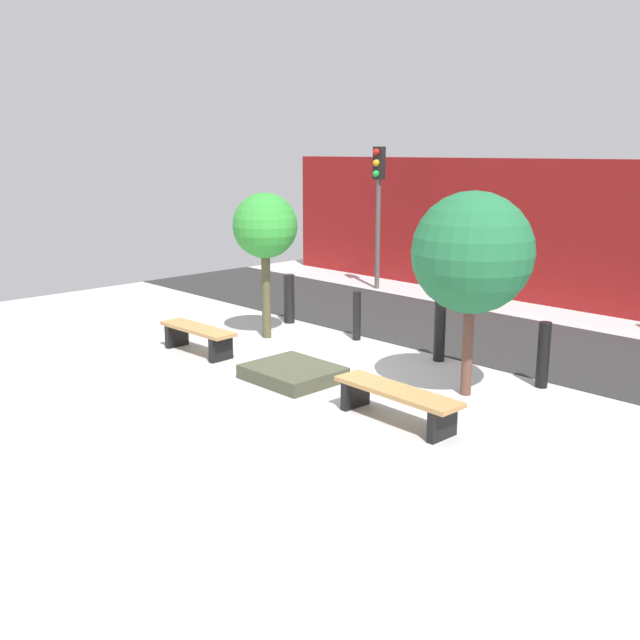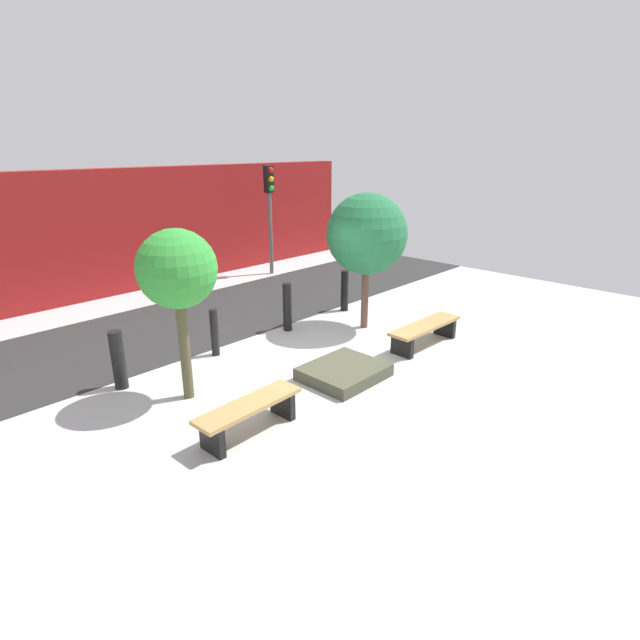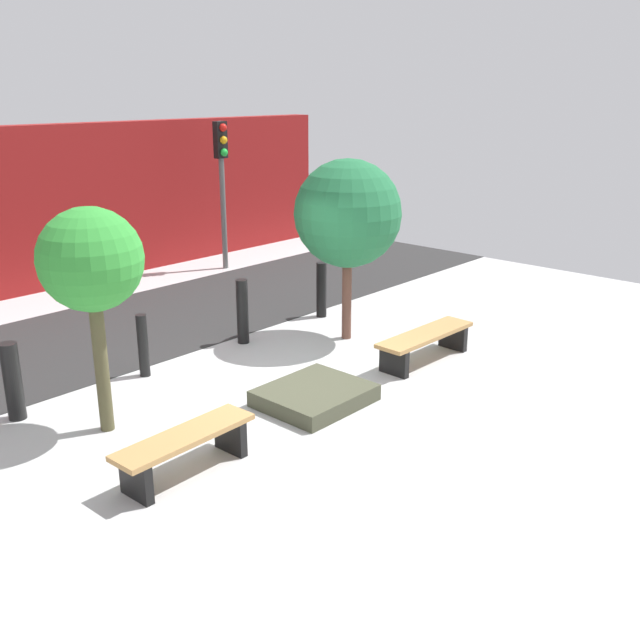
{
  "view_description": "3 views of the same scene",
  "coord_description": "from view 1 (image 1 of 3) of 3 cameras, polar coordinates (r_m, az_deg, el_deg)",
  "views": [
    {
      "loc": [
        7.78,
        -7.29,
        3.43
      ],
      "look_at": [
        0.46,
        -0.23,
        1.0
      ],
      "focal_mm": 40.0,
      "sensor_mm": 36.0,
      "label": 1
    },
    {
      "loc": [
        -5.95,
        -5.45,
        3.82
      ],
      "look_at": [
        -0.49,
        -0.26,
        1.16
      ],
      "focal_mm": 28.0,
      "sensor_mm": 36.0,
      "label": 2
    },
    {
      "loc": [
        -6.25,
        -6.14,
        3.91
      ],
      "look_at": [
        0.59,
        0.08,
        0.9
      ],
      "focal_mm": 40.0,
      "sensor_mm": 36.0,
      "label": 3
    }
  ],
  "objects": [
    {
      "name": "bollard_far_left",
      "position": [
        14.44,
        -2.49,
        1.71
      ],
      "size": [
        0.22,
        0.22,
        0.99
      ],
      "primitive_type": "cylinder",
      "color": "black",
      "rests_on": "ground"
    },
    {
      "name": "traffic_light_west",
      "position": [
        17.9,
        4.68,
        10.21
      ],
      "size": [
        0.28,
        0.27,
        3.51
      ],
      "color": "#525252",
      "rests_on": "ground"
    },
    {
      "name": "building_facade",
      "position": [
        16.87,
        18.39,
        6.62
      ],
      "size": [
        16.2,
        0.5,
        3.25
      ],
      "primitive_type": "cube",
      "color": "maroon",
      "rests_on": "ground"
    },
    {
      "name": "bollard_left",
      "position": [
        13.13,
        2.96,
        0.34
      ],
      "size": [
        0.15,
        0.15,
        0.91
      ],
      "primitive_type": "cylinder",
      "color": "black",
      "rests_on": "ground"
    },
    {
      "name": "bench_right",
      "position": [
        9.26,
        6.15,
        -6.22
      ],
      "size": [
        1.86,
        0.52,
        0.45
      ],
      "rotation": [
        0.0,
        0.0,
        -0.03
      ],
      "color": "black",
      "rests_on": "ground"
    },
    {
      "name": "tree_behind_left_bench",
      "position": [
        13.06,
        -4.42,
        7.39
      ],
      "size": [
        1.19,
        1.19,
        2.69
      ],
      "color": "brown",
      "rests_on": "ground"
    },
    {
      "name": "bollard_right",
      "position": [
        10.99,
        17.43,
        -2.68
      ],
      "size": [
        0.18,
        0.18,
        0.99
      ],
      "primitive_type": "cylinder",
      "color": "black",
      "rests_on": "ground"
    },
    {
      "name": "tree_behind_right_bench",
      "position": [
        10.06,
        12.08,
        5.24
      ],
      "size": [
        1.69,
        1.69,
        2.9
      ],
      "color": "brown",
      "rests_on": "ground"
    },
    {
      "name": "ground_plane",
      "position": [
        11.2,
        -0.79,
        -4.39
      ],
      "size": [
        18.0,
        18.0,
        0.0
      ],
      "primitive_type": "plane",
      "color": "#B7B7B7"
    },
    {
      "name": "planter_bed",
      "position": [
        10.94,
        -2.2,
        -4.26
      ],
      "size": [
        1.34,
        1.15,
        0.21
      ],
      "primitive_type": "cube",
      "color": "#454734",
      "rests_on": "ground"
    },
    {
      "name": "bollard_center",
      "position": [
        11.95,
        9.56,
        -0.82
      ],
      "size": [
        0.19,
        0.19,
        1.05
      ],
      "primitive_type": "cylinder",
      "color": "black",
      "rests_on": "ground"
    },
    {
      "name": "bench_left",
      "position": [
        12.45,
        -9.75,
        -1.17
      ],
      "size": [
        1.64,
        0.49,
        0.47
      ],
      "rotation": [
        0.0,
        0.0,
        0.03
      ],
      "color": "black",
      "rests_on": "ground"
    },
    {
      "name": "road_strip",
      "position": [
        14.19,
        11.28,
        -0.78
      ],
      "size": [
        18.0,
        3.51,
        0.01
      ],
      "primitive_type": "cube",
      "color": "#2B2B2B",
      "rests_on": "ground"
    }
  ]
}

